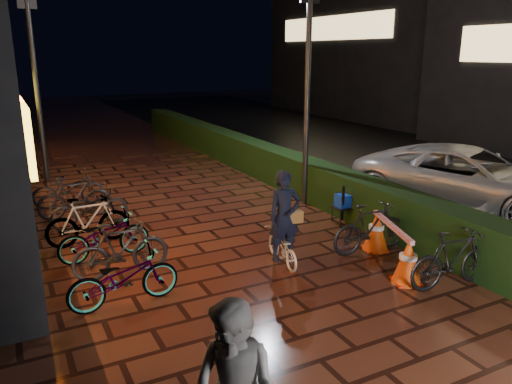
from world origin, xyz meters
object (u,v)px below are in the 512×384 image
traffic_barrier (391,245)px  cart_assembly (344,202)px  van (467,178)px  cyclist (283,231)px

traffic_barrier → cart_assembly: bearing=73.6°
traffic_barrier → cart_assembly: (0.66, 2.24, 0.10)m
cart_assembly → van: bearing=-7.0°
van → cart_assembly: van is taller
van → cyclist: bearing=165.7°
cyclist → traffic_barrier: size_ratio=0.92×
van → cyclist: cyclist is taller
van → cart_assembly: bearing=149.5°
cyclist → traffic_barrier: cyclist is taller
cyclist → traffic_barrier: bearing=-27.9°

